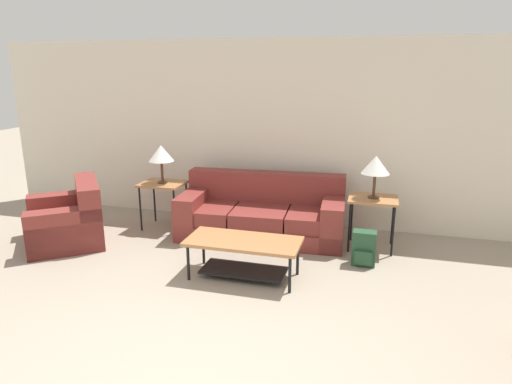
{
  "coord_description": "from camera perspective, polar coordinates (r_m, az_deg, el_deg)",
  "views": [
    {
      "loc": [
        1.25,
        -2.33,
        2.23
      ],
      "look_at": [
        -0.13,
        2.65,
        0.8
      ],
      "focal_mm": 32.0,
      "sensor_mm": 36.0,
      "label": 1
    }
  ],
  "objects": [
    {
      "name": "side_table_left",
      "position": [
        6.51,
        -11.55,
        0.57
      ],
      "size": [
        0.6,
        0.49,
        0.66
      ],
      "color": "#A87042",
      "rests_on": "ground_plane"
    },
    {
      "name": "table_lamp_right",
      "position": [
        5.72,
        14.73,
        3.22
      ],
      "size": [
        0.34,
        0.34,
        0.53
      ],
      "color": "#472D1E",
      "rests_on": "side_table_right"
    },
    {
      "name": "wall_back",
      "position": [
        6.51,
        4.24,
        7.21
      ],
      "size": [
        9.18,
        0.06,
        2.6
      ],
      "color": "silver",
      "rests_on": "ground_plane"
    },
    {
      "name": "couch",
      "position": [
        6.15,
        0.78,
        -2.89
      ],
      "size": [
        2.22,
        1.08,
        0.82
      ],
      "color": "maroon",
      "rests_on": "ground_plane"
    },
    {
      "name": "backpack",
      "position": [
        5.44,
        13.33,
        -6.9
      ],
      "size": [
        0.27,
        0.24,
        0.41
      ],
      "color": "#23472D",
      "rests_on": "ground_plane"
    },
    {
      "name": "side_table_right",
      "position": [
        5.83,
        14.41,
        -1.35
      ],
      "size": [
        0.6,
        0.49,
        0.66
      ],
      "color": "#A87042",
      "rests_on": "ground_plane"
    },
    {
      "name": "coffee_table",
      "position": [
        4.95,
        -1.57,
        -7.22
      ],
      "size": [
        1.23,
        0.56,
        0.43
      ],
      "color": "#A87042",
      "rests_on": "ground_plane"
    },
    {
      "name": "armchair",
      "position": [
        6.42,
        -22.41,
        -3.36
      ],
      "size": [
        1.36,
        1.39,
        0.8
      ],
      "color": "maroon",
      "rests_on": "ground_plane"
    },
    {
      "name": "table_lamp_left",
      "position": [
        6.41,
        -11.78,
        4.69
      ],
      "size": [
        0.34,
        0.34,
        0.53
      ],
      "color": "#472D1E",
      "rests_on": "side_table_left"
    }
  ]
}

